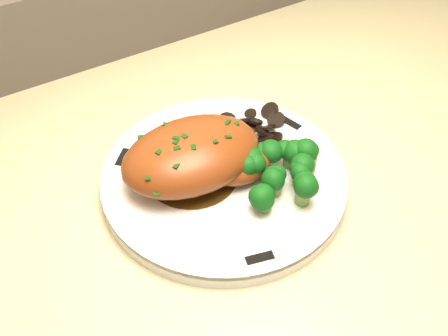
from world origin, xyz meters
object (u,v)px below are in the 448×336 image
chicken_breast (197,156)px  broccoli_florets (283,170)px  plate (224,180)px  counter (358,301)px

chicken_breast → broccoli_florets: 0.09m
plate → broccoli_florets: 0.07m
counter → plate: size_ratio=7.40×
plate → broccoli_florets: broccoli_florets is taller
chicken_breast → plate: bearing=-24.5°
counter → chicken_breast: bearing=172.2°
plate → chicken_breast: chicken_breast is taller
chicken_breast → counter: bearing=-4.4°
counter → plate: bearing=174.4°
counter → broccoli_florets: size_ratio=20.66×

